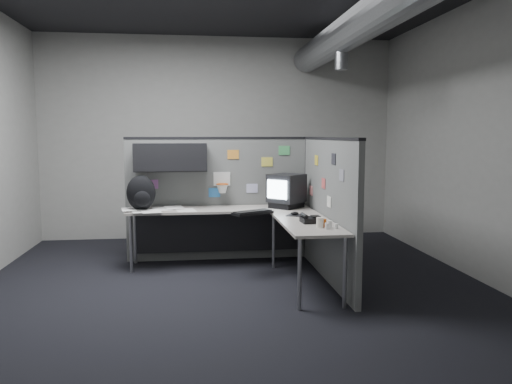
{
  "coord_description": "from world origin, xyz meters",
  "views": [
    {
      "loc": [
        -0.42,
        -5.27,
        1.66
      ],
      "look_at": [
        0.29,
        0.35,
        1.01
      ],
      "focal_mm": 35.0,
      "sensor_mm": 36.0,
      "label": 1
    }
  ],
  "objects": [
    {
      "name": "bottles",
      "position": [
        0.91,
        -0.5,
        0.77
      ],
      "size": [
        0.15,
        0.16,
        0.08
      ],
      "rotation": [
        0.0,
        0.0,
        0.27
      ],
      "color": "silver",
      "rests_on": "desk"
    },
    {
      "name": "monitor",
      "position": [
        0.75,
        0.94,
        0.95
      ],
      "size": [
        0.53,
        0.53,
        0.43
      ],
      "rotation": [
        0.0,
        0.0,
        -0.02
      ],
      "color": "black",
      "rests_on": "desk"
    },
    {
      "name": "desk",
      "position": [
        0.15,
        0.7,
        0.61
      ],
      "size": [
        2.31,
        2.11,
        0.73
      ],
      "color": "#A59E95",
      "rests_on": "ground"
    },
    {
      "name": "papers",
      "position": [
        -0.86,
        0.91,
        0.74
      ],
      "size": [
        0.94,
        0.66,
        0.02
      ],
      "rotation": [
        0.0,
        0.0,
        0.2
      ],
      "color": "white",
      "rests_on": "desk"
    },
    {
      "name": "partition_right",
      "position": [
        1.1,
        0.22,
        0.82
      ],
      "size": [
        0.07,
        2.23,
        1.63
      ],
      "color": "#5E615F",
      "rests_on": "ground"
    },
    {
      "name": "keyboard",
      "position": [
        0.26,
        0.46,
        0.75
      ],
      "size": [
        0.51,
        0.39,
        0.04
      ],
      "rotation": [
        0.0,
        0.0,
        -0.29
      ],
      "color": "black",
      "rests_on": "desk"
    },
    {
      "name": "partition_back",
      "position": [
        -0.25,
        1.23,
        1.0
      ],
      "size": [
        2.44,
        0.42,
        1.63
      ],
      "color": "#5E615F",
      "rests_on": "ground"
    },
    {
      "name": "backpack",
      "position": [
        -1.06,
        0.93,
        0.94
      ],
      "size": [
        0.39,
        0.37,
        0.43
      ],
      "rotation": [
        0.0,
        0.0,
        -0.15
      ],
      "color": "black",
      "rests_on": "desk"
    },
    {
      "name": "phone",
      "position": [
        0.8,
        -0.17,
        0.77
      ],
      "size": [
        0.2,
        0.21,
        0.1
      ],
      "rotation": [
        0.0,
        0.0,
        -0.12
      ],
      "color": "black",
      "rests_on": "desk"
    },
    {
      "name": "mouse",
      "position": [
        0.73,
        0.32,
        0.74
      ],
      "size": [
        0.24,
        0.25,
        0.04
      ],
      "rotation": [
        0.0,
        0.0,
        0.3
      ],
      "color": "black",
      "rests_on": "desk"
    },
    {
      "name": "cup",
      "position": [
        0.83,
        -0.46,
        0.78
      ],
      "size": [
        0.08,
        0.08,
        0.1
      ],
      "primitive_type": "cylinder",
      "rotation": [
        0.0,
        0.0,
        0.08
      ],
      "color": "white",
      "rests_on": "desk"
    },
    {
      "name": "room",
      "position": [
        0.56,
        0.0,
        2.1
      ],
      "size": [
        5.62,
        5.62,
        3.22
      ],
      "color": "black",
      "rests_on": "ground"
    }
  ]
}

